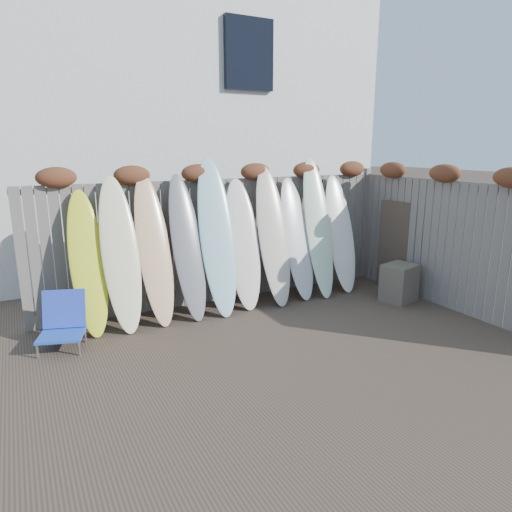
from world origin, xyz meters
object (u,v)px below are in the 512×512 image
beach_chair (63,322)px  lattice_panel (405,248)px  wooden_crate (399,283)px  surfboard_0 (88,263)px

beach_chair → lattice_panel: (5.54, -0.35, 0.46)m
beach_chair → wooden_crate: (5.10, -0.70, -0.02)m
beach_chair → lattice_panel: lattice_panel is taller
lattice_panel → beach_chair: bearing=161.8°
beach_chair → lattice_panel: size_ratio=0.45×
beach_chair → wooden_crate: size_ratio=1.14×
beach_chair → lattice_panel: bearing=-3.6°
beach_chair → wooden_crate: beach_chair is taller
beach_chair → wooden_crate: bearing=-7.8°
surfboard_0 → wooden_crate: bearing=-13.5°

